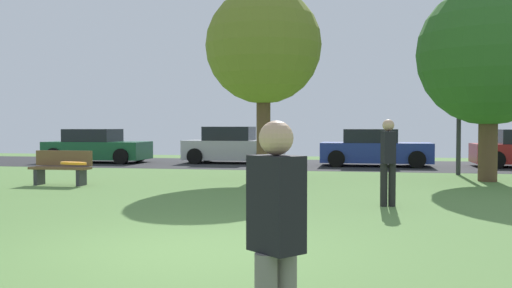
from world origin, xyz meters
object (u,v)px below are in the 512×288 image
Objects in this scene: frisbee_disc at (74,163)px; street_lamp_post at (459,104)px; person_thrower at (276,238)px; parked_car_silver at (233,147)px; person_bystander at (388,158)px; park_bench at (61,167)px; maple_tree_near at (263,47)px; birch_tree_lone at (489,55)px; parked_car_green at (97,147)px; parked_car_blue at (375,149)px.

street_lamp_post is (6.04, 13.15, 1.09)m from frisbee_disc.
person_thrower is 15.83m from street_lamp_post.
frisbee_disc is 0.09× the size of parked_car_silver.
frisbee_disc is at bearing 134.26° from person_bystander.
maple_tree_near is at bearing -151.57° from park_bench.
birch_tree_lone reaches higher than person_thrower.
frisbee_disc is at bearing -120.32° from birch_tree_lone.
frisbee_disc is at bearing -82.53° from parked_car_silver.
maple_tree_near is 1.32× the size of parked_car_green.
person_bystander is 4.45× the size of frisbee_disc.
street_lamp_post is (5.83, 2.52, -1.61)m from maple_tree_near.
parked_car_blue is at bearing 61.24° from maple_tree_near.
person_thrower is at bearing -76.08° from parked_car_silver.
parked_car_green is at bearing 144.17° from maple_tree_near.
parked_car_blue is (0.92, 18.86, -0.22)m from person_thrower.
park_bench is (-7.29, 10.20, -0.41)m from person_thrower.
parked_car_silver reaches higher than park_bench.
park_bench is at bearing 120.64° from frisbee_disc.
parked_car_blue is 0.93× the size of street_lamp_post.
parked_car_silver is at bearing 13.29° from person_bystander.
frisbee_disc is 0.24× the size of park_bench.
person_thrower is 12.55m from park_bench.
park_bench is (-11.22, -3.15, -3.07)m from birch_tree_lone.
birch_tree_lone is 14.17m from person_thrower.
parked_car_green is 1.01× the size of parked_car_blue.
street_lamp_post is (3.47, 15.38, 1.38)m from person_thrower.
person_bystander is at bearing 57.34° from frisbee_disc.
person_thrower is 4.22× the size of frisbee_disc.
person_bystander is (-2.95, -5.57, -2.60)m from birch_tree_lone.
street_lamp_post reaches higher than parked_car_green.
person_thrower is 7.84m from person_bystander.
parked_car_green is (-8.03, 16.58, -0.51)m from frisbee_disc.
person_bystander reaches higher than parked_car_green.
street_lamp_post reaches higher than person_thrower.
frisbee_disc is at bearing -91.10° from maple_tree_near.
park_bench is at bearing -133.49° from parked_car_blue.
birch_tree_lone is at bearing -35.13° from parked_car_silver.
street_lamp_post is (2.48, 7.61, 1.32)m from person_bystander.
parked_car_blue reaches higher than park_bench.
birch_tree_lone is 1.23× the size of street_lamp_post.
parked_car_silver is 5.80m from parked_car_blue.
parked_car_silver is (-2.27, 17.29, -0.47)m from frisbee_disc.
person_bystander is (3.35, -5.09, -2.93)m from maple_tree_near.
person_bystander is 8.64m from park_bench.
parked_car_silver is at bearing -35.12° from person_thrower.
street_lamp_post is at bearing -26.48° from parked_car_silver.
parked_car_green reaches higher than park_bench.
maple_tree_near reaches higher than parked_car_green.
maple_tree_near is at bearing -69.63° from parked_car_silver.
maple_tree_near is 3.31× the size of person_bystander.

